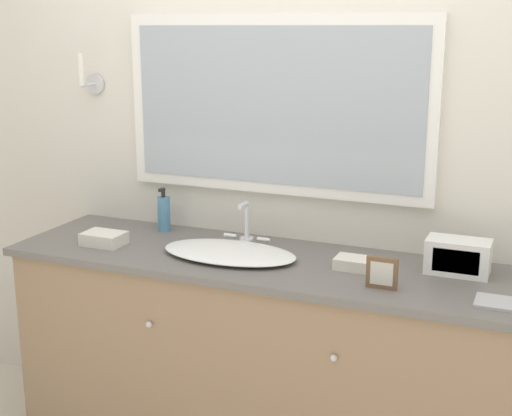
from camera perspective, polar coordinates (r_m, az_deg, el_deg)
wall_back at (r=2.98m, az=3.14°, el=4.70°), size 8.00×0.18×2.55m
vanity_counter at (r=2.95m, az=0.80°, el=-12.39°), size 2.09×0.59×0.90m
sink_basin at (r=2.81m, az=-2.11°, el=-3.49°), size 0.55×0.36×0.19m
soap_bottle at (r=3.16m, az=-7.38°, el=-0.40°), size 0.06×0.06×0.20m
appliance_box at (r=2.70m, az=15.85°, el=-3.76°), size 0.23×0.13×0.13m
picture_frame at (r=2.49m, az=10.04°, el=-5.16°), size 0.11×0.01×0.11m
hand_towel_near_sink at (r=2.68m, az=8.20°, el=-4.44°), size 0.17×0.10×0.04m
hand_towel_far_corner at (r=3.01m, az=-12.07°, el=-2.41°), size 0.17×0.12×0.05m
metal_tray at (r=2.47m, az=19.30°, el=-7.23°), size 0.19×0.13×0.01m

